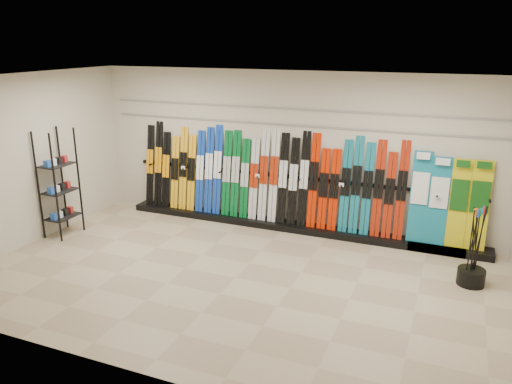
% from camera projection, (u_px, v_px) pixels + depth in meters
% --- Properties ---
extents(floor, '(8.00, 8.00, 0.00)m').
position_uv_depth(floor, '(235.00, 278.00, 7.73)').
color(floor, tan).
rests_on(floor, ground).
extents(back_wall, '(8.00, 0.00, 8.00)m').
position_uv_depth(back_wall, '(289.00, 151.00, 9.50)').
color(back_wall, beige).
rests_on(back_wall, floor).
extents(left_wall, '(0.00, 5.00, 5.00)m').
position_uv_depth(left_wall, '(27.00, 161.00, 8.73)').
color(left_wall, beige).
rests_on(left_wall, floor).
extents(ceiling, '(8.00, 8.00, 0.00)m').
position_uv_depth(ceiling, '(233.00, 80.00, 6.84)').
color(ceiling, silver).
rests_on(ceiling, back_wall).
extents(ski_rack_base, '(8.00, 0.40, 0.12)m').
position_uv_depth(ski_rack_base, '(295.00, 227.00, 9.64)').
color(ski_rack_base, black).
rests_on(ski_rack_base, floor).
extents(skis, '(5.38, 0.30, 1.82)m').
position_uv_depth(skis, '(264.00, 178.00, 9.69)').
color(skis, black).
rests_on(skis, ski_rack_base).
extents(snowboards, '(1.28, 0.25, 1.59)m').
position_uv_depth(snowboards, '(448.00, 202.00, 8.50)').
color(snowboards, '#14728C').
rests_on(snowboards, ski_rack_base).
extents(accessory_rack, '(0.40, 0.60, 2.00)m').
position_uv_depth(accessory_rack, '(59.00, 183.00, 9.17)').
color(accessory_rack, black).
rests_on(accessory_rack, floor).
extents(pole_bin, '(0.40, 0.40, 0.25)m').
position_uv_depth(pole_bin, '(471.00, 277.00, 7.49)').
color(pole_bin, black).
rests_on(pole_bin, floor).
extents(ski_poles, '(0.21, 0.29, 1.18)m').
position_uv_depth(ski_poles, '(475.00, 246.00, 7.38)').
color(ski_poles, black).
rests_on(ski_poles, pole_bin).
extents(slatwall_rail_0, '(7.60, 0.02, 0.03)m').
position_uv_depth(slatwall_rail_0, '(289.00, 125.00, 9.33)').
color(slatwall_rail_0, gray).
rests_on(slatwall_rail_0, back_wall).
extents(slatwall_rail_1, '(7.60, 0.02, 0.03)m').
position_uv_depth(slatwall_rail_1, '(289.00, 109.00, 9.24)').
color(slatwall_rail_1, gray).
rests_on(slatwall_rail_1, back_wall).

